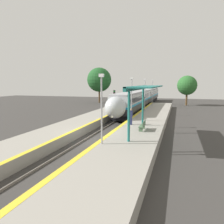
% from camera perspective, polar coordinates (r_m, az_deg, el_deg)
% --- Properties ---
extents(ground_plane, '(120.00, 120.00, 0.00)m').
position_cam_1_polar(ground_plane, '(20.80, -5.17, -7.50)').
color(ground_plane, '#383533').
extents(rail_left, '(0.08, 90.00, 0.15)m').
position_cam_1_polar(rail_left, '(21.06, -7.00, -7.13)').
color(rail_left, slate).
rests_on(rail_left, ground_plane).
extents(rail_right, '(0.08, 90.00, 0.15)m').
position_cam_1_polar(rail_right, '(20.53, -3.29, -7.47)').
color(rail_right, slate).
rests_on(rail_right, ground_plane).
extents(train, '(2.77, 45.59, 3.88)m').
position_cam_1_polar(train, '(48.27, 7.90, 3.77)').
color(train, black).
rests_on(train, ground_plane).
extents(platform_right, '(4.59, 64.00, 0.89)m').
position_cam_1_polar(platform_right, '(19.58, 5.64, -7.13)').
color(platform_right, gray).
rests_on(platform_right, ground_plane).
extents(platform_left, '(3.97, 64.00, 0.89)m').
position_cam_1_polar(platform_left, '(22.29, -13.90, -5.50)').
color(platform_left, gray).
rests_on(platform_left, ground_plane).
extents(platform_bench, '(0.44, 1.78, 0.89)m').
position_cam_1_polar(platform_bench, '(21.22, 8.05, -3.46)').
color(platform_bench, '#4C6B4C').
rests_on(platform_bench, platform_right).
extents(person_waiting, '(0.36, 0.23, 1.77)m').
position_cam_1_polar(person_waiting, '(23.81, 4.94, -1.11)').
color(person_waiting, navy).
rests_on(person_waiting, platform_right).
extents(railway_signal, '(0.28, 0.28, 4.25)m').
position_cam_1_polar(railway_signal, '(35.20, 0.61, 3.05)').
color(railway_signal, '#59595E').
rests_on(railway_signal, ground_plane).
extents(lamppost_near, '(0.36, 0.20, 5.19)m').
position_cam_1_polar(lamppost_near, '(15.97, -2.73, 2.03)').
color(lamppost_near, '#9E9EA3').
rests_on(lamppost_near, platform_right).
extents(lamppost_mid, '(0.36, 0.20, 5.19)m').
position_cam_1_polar(lamppost_mid, '(26.14, 5.13, 4.19)').
color(lamppost_mid, '#9E9EA3').
rests_on(lamppost_mid, platform_right).
extents(lamppost_far, '(0.36, 0.20, 5.19)m').
position_cam_1_polar(lamppost_far, '(36.53, 8.57, 5.11)').
color(lamppost_far, '#9E9EA3').
rests_on(lamppost_far, platform_right).
extents(lamppost_farthest, '(0.36, 0.20, 5.19)m').
position_cam_1_polar(lamppost_farthest, '(47.01, 10.49, 5.62)').
color(lamppost_farthest, '#9E9EA3').
rests_on(lamppost_farthest, platform_right).
extents(station_canopy, '(2.02, 9.79, 4.26)m').
position_cam_1_polar(station_canopy, '(19.84, 8.23, 5.85)').
color(station_canopy, '#1E6B66').
rests_on(station_canopy, platform_right).
extents(background_tree_left, '(6.53, 6.53, 9.51)m').
position_cam_1_polar(background_tree_left, '(59.74, -3.36, 8.41)').
color(background_tree_left, brown).
rests_on(background_tree_left, ground_plane).
extents(background_tree_right, '(4.64, 4.64, 7.14)m').
position_cam_1_polar(background_tree_right, '(55.51, 19.03, 6.60)').
color(background_tree_right, brown).
rests_on(background_tree_right, ground_plane).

